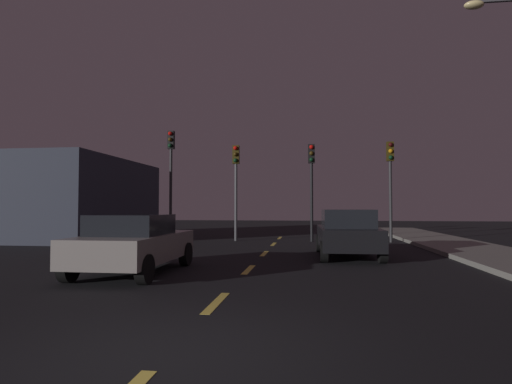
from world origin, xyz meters
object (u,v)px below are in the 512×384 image
traffic_signal_center_left (236,174)px  traffic_signal_center_right (312,173)px  traffic_signal_far_left (171,164)px  car_adjacent_lane (134,243)px  traffic_signal_far_right (390,171)px  car_stopped_ahead (347,233)px

traffic_signal_center_left → traffic_signal_center_right: size_ratio=1.00×
traffic_signal_far_left → car_adjacent_lane: (2.55, -10.15, -3.04)m
traffic_signal_far_right → car_stopped_ahead: traffic_signal_far_right is taller
traffic_signal_far_left → traffic_signal_center_right: traffic_signal_far_left is taller
traffic_signal_center_left → traffic_signal_far_left: bearing=180.0°
traffic_signal_center_right → car_adjacent_lane: size_ratio=1.16×
traffic_signal_center_left → car_adjacent_lane: 10.49m
traffic_signal_far_left → traffic_signal_center_left: traffic_signal_far_left is taller
traffic_signal_far_right → car_adjacent_lane: size_ratio=1.17×
traffic_signal_center_left → traffic_signal_center_right: bearing=-0.0°
traffic_signal_center_right → traffic_signal_far_left: bearing=180.0°
traffic_signal_center_right → car_stopped_ahead: (1.13, -6.02, -2.48)m
traffic_signal_center_right → car_adjacent_lane: 11.35m
traffic_signal_far_right → car_adjacent_lane: traffic_signal_far_right is taller
traffic_signal_far_left → traffic_signal_center_left: bearing=-0.0°
traffic_signal_far_left → car_adjacent_lane: 10.90m
car_stopped_ahead → car_adjacent_lane: bearing=-143.3°
traffic_signal_center_left → car_adjacent_lane: traffic_signal_center_left is taller
traffic_signal_far_left → traffic_signal_center_left: 3.34m
traffic_signal_center_right → car_adjacent_lane: (-4.41, -10.15, -2.52)m
traffic_signal_center_right → car_stopped_ahead: size_ratio=1.11×
car_stopped_ahead → car_adjacent_lane: car_stopped_ahead is taller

